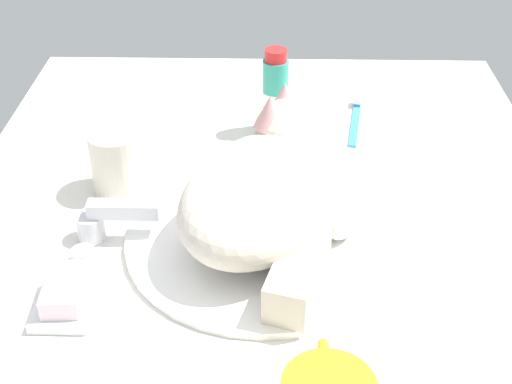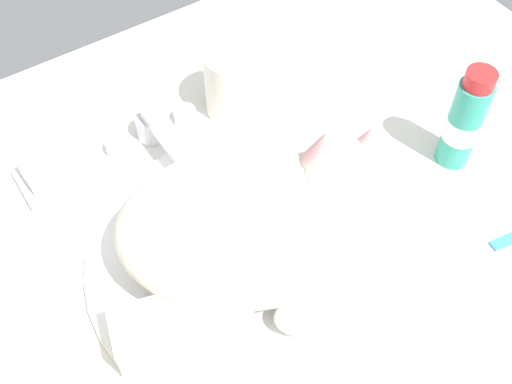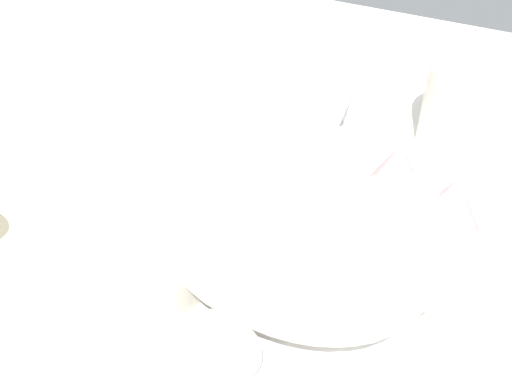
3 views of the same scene
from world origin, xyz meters
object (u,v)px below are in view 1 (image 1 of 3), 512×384
object	(u,v)px
soap_bar	(65,290)
faucet	(101,223)
toothpaste_bottle	(275,94)
toothbrush	(356,118)
rinse_cup	(118,161)
cat	(269,189)

from	to	relation	value
soap_bar	faucet	bearing A→B (deg)	-7.33
toothpaste_bottle	toothbrush	size ratio (longest dim) A/B	0.90
faucet	soap_bar	xyz separation A→B (cm)	(-12.14, 1.56, 0.01)
rinse_cup	toothbrush	bearing A→B (deg)	-59.68
faucet	soap_bar	size ratio (longest dim) A/B	1.67
cat	soap_bar	bearing A→B (deg)	120.68
soap_bar	toothpaste_bottle	distance (cm)	46.43
soap_bar	toothbrush	world-z (taller)	soap_bar
faucet	toothbrush	xyz separation A→B (cm)	(31.01, -34.43, -1.88)
faucet	rinse_cup	world-z (taller)	rinse_cup
faucet	rinse_cup	xyz separation A→B (cm)	(11.00, -0.21, 2.03)
rinse_cup	cat	bearing A→B (deg)	-115.94
faucet	toothbrush	world-z (taller)	faucet
rinse_cup	toothpaste_bottle	size ratio (longest dim) A/B	0.66
rinse_cup	toothbrush	distance (cm)	39.83
cat	toothbrush	world-z (taller)	cat
rinse_cup	faucet	bearing A→B (deg)	178.90
soap_bar	cat	bearing A→B (deg)	-59.32
cat	toothpaste_bottle	bearing A→B (deg)	-1.61
rinse_cup	toothpaste_bottle	bearing A→B (deg)	-51.27
toothpaste_bottle	soap_bar	bearing A→B (deg)	150.21
toothpaste_bottle	toothbrush	bearing A→B (deg)	-77.02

